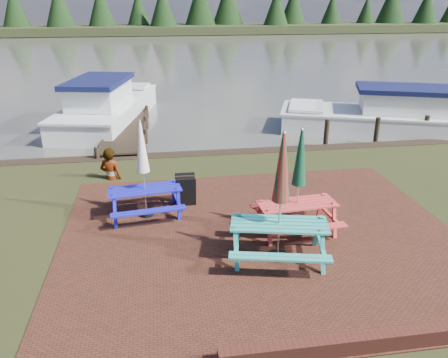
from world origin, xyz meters
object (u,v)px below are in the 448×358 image
Objects in this scene: picnic_table_red at (297,198)px; person at (108,149)px; picnic_table_teal at (280,217)px; picnic_table_blue at (144,184)px; chalkboard at (186,190)px; boat_near at (382,118)px; jetty at (128,122)px; boat_jetty at (107,108)px.

picnic_table_red is 1.29× the size of person.
picnic_table_teal reaches higher than picnic_table_blue.
chalkboard is 10.59m from boat_near.
picnic_table_blue is at bearing 153.58° from picnic_table_red.
picnic_table_teal is at bearing -57.77° from chalkboard.
picnic_table_red reaches higher than jetty.
chalkboard is at bearing 15.95° from picnic_table_blue.
boat_jetty is at bearing -59.89° from person.
person is (-4.51, 3.97, 0.09)m from picnic_table_red.
chalkboard is (-1.71, 2.81, -0.52)m from picnic_table_teal.
chalkboard is 0.10× the size of boat_near.
picnic_table_teal reaches higher than chalkboard.
chalkboard is 0.09× the size of jetty.
person is at bearing 133.91° from picnic_table_red.
picnic_table_teal is 1.43× the size of person.
picnic_table_red is 1.02× the size of picnic_table_blue.
chalkboard is at bearing 138.50° from picnic_table_red.
chalkboard is (-2.41, 1.80, -0.44)m from picnic_table_red.
jetty is at bearing 98.54° from boat_near.
boat_jetty reaches higher than boat_near.
picnic_table_teal is at bearing -57.45° from boat_jetty.
chalkboard is at bearing 145.89° from boat_near.
picnic_table_teal reaches higher than picnic_table_red.
picnic_table_teal is at bearing 162.72° from boat_near.
chalkboard is 9.87m from boat_jetty.
chalkboard is 0.10× the size of boat_jetty.
jetty is 1.08× the size of boat_jetty.
boat_near reaches higher than jetty.
boat_near is (9.61, 6.62, -0.42)m from picnic_table_blue.
picnic_table_red is at bearing 67.91° from picnic_table_teal.
boat_jetty reaches higher than chalkboard.
chalkboard is at bearing 158.30° from person.
picnic_table_teal is 1.23m from picnic_table_red.
picnic_table_red reaches higher than chalkboard.
boat_jetty is at bearing 130.13° from jetty.
picnic_table_teal is at bearing -71.93° from jetty.
boat_near is (6.88, 9.00, -0.52)m from picnic_table_teal.
picnic_table_teal is 3.33m from chalkboard.
picnic_table_red is 0.30× the size of boat_near.
picnic_table_red is at bearing -66.84° from jetty.
picnic_table_red is at bearing 162.87° from person.
picnic_table_blue is 1.19m from chalkboard.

